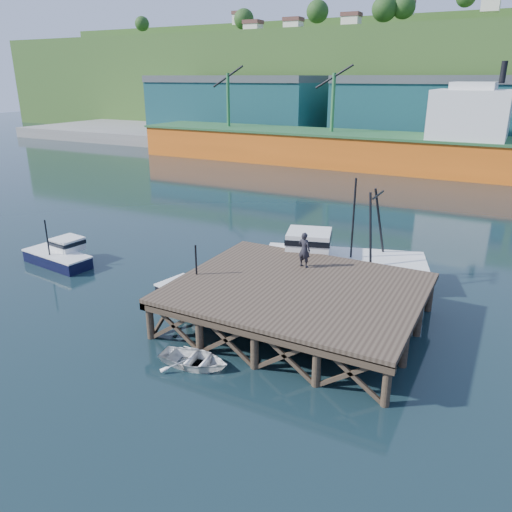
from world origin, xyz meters
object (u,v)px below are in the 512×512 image
Objects in this scene: dinghy at (194,359)px; dockworker at (304,250)px; boat_navy at (60,255)px; boat_black at (209,294)px; trawler at (340,260)px.

dinghy is 1.61× the size of dockworker.
dockworker is at bearing -17.69° from dinghy.
boat_navy is 12.51m from boat_black.
boat_black is 5.78m from dockworker.
boat_navy is 16.53m from dinghy.
trawler reaches higher than boat_black.
trawler reaches higher than dinghy.
boat_navy is 17.19m from dockworker.
trawler is 12.58m from dinghy.
boat_black is 6.19m from dinghy.
dockworker is at bearing -118.09° from trawler.
dockworker is at bearing 13.91° from boat_navy.
boat_black is at bearing 43.57° from dockworker.
boat_black is 2.02× the size of dinghy.
dinghy is 8.98m from dockworker.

